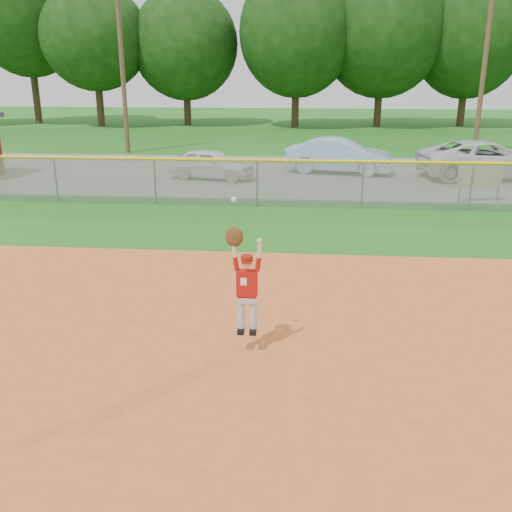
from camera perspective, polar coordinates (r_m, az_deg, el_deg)
The scene contains 11 objects.
ground at distance 9.15m, azimuth -5.48°, elevation -9.37°, with size 120.00×120.00×0.00m, color #1C5E15.
clay_infield at distance 6.69m, azimuth -10.43°, elevation -21.02°, with size 24.00×16.00×0.04m, color #BF5722.
parking_strip at distance 24.39m, azimuth 1.37°, elevation 8.21°, with size 44.00×10.00×0.03m, color slate.
car_white_a at distance 23.21m, azimuth -4.51°, elevation 9.17°, with size 1.41×3.49×1.19m, color silver.
car_blue at distance 24.68m, azimuth 8.32°, elevation 9.89°, with size 1.54×4.42×1.46m, color #86A6C8.
car_white_b at distance 25.01m, azimuth 22.06°, elevation 8.93°, with size 2.49×5.40×1.50m, color silver.
sponsor_sign at distance 20.25m, azimuth 21.56°, elevation 7.52°, with size 1.53×0.46×1.40m.
outfield_fence at distance 18.34m, azimuth 0.12°, elevation 7.66°, with size 40.06×0.10×1.55m.
power_lines at distance 29.98m, azimuth 4.27°, elevation 18.96°, with size 19.40×0.24×9.00m.
tree_line at distance 46.00m, azimuth 4.72°, elevation 22.20°, with size 62.37×13.00×14.43m.
ballplayer at distance 8.57m, azimuth -1.09°, elevation -2.56°, with size 0.55×0.24×2.13m.
Camera 1 is at (1.58, -7.97, 4.21)m, focal length 40.00 mm.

